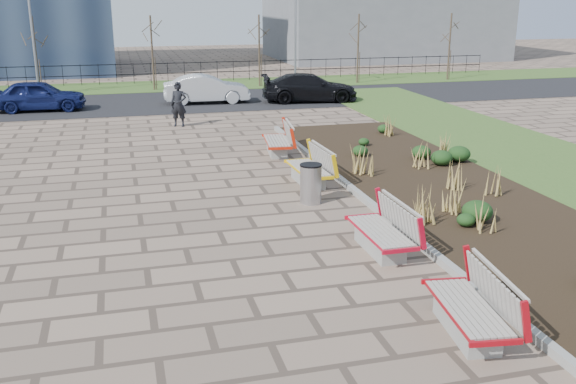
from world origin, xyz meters
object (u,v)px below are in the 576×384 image
object	(u,v)px
bench_d	(277,139)
car_black	(310,88)
pedestrian	(179,104)
lamp_west	(33,37)
lamp_east	(295,33)
bench_c	(308,166)
car_silver	(207,89)
bench_b	(380,228)
litter_bin	(311,184)
bench_a	(468,304)
car_blue	(39,95)

from	to	relation	value
bench_d	car_black	distance (m)	11.11
pedestrian	bench_d	bearing A→B (deg)	-43.05
lamp_west	lamp_east	world-z (taller)	same
bench_c	car_silver	world-z (taller)	car_silver
bench_b	litter_bin	distance (m)	3.49
litter_bin	pedestrian	xyz separation A→B (m)	(-2.23, 10.93, 0.39)
bench_a	bench_b	distance (m)	3.46
bench_b	lamp_west	bearing A→B (deg)	109.79
pedestrian	car_silver	xyz separation A→B (m)	(1.88, 5.51, -0.19)
pedestrian	car_blue	distance (m)	7.81
bench_d	bench_a	bearing A→B (deg)	-82.84
bench_a	lamp_west	world-z (taller)	lamp_west
pedestrian	car_blue	size ratio (longest dim) A/B	0.44
car_black	lamp_east	world-z (taller)	lamp_east
bench_d	lamp_east	world-z (taller)	lamp_east
bench_d	pedestrian	size ratio (longest dim) A/B	1.18
car_black	lamp_west	size ratio (longest dim) A/B	0.78
car_black	lamp_east	size ratio (longest dim) A/B	0.78
pedestrian	car_silver	world-z (taller)	pedestrian
pedestrian	car_blue	xyz separation A→B (m)	(-5.79, 5.24, -0.17)
bench_b	bench_d	size ratio (longest dim) A/B	1.00
bench_b	lamp_west	world-z (taller)	lamp_west
bench_d	pedestrian	xyz separation A→B (m)	(-2.67, 5.58, 0.39)
bench_c	car_blue	distance (m)	16.77
bench_b	bench_d	bearing A→B (deg)	89.75
bench_b	lamp_east	distance (m)	25.30
car_silver	bench_b	bearing A→B (deg)	-175.33
bench_a	bench_b	world-z (taller)	same
car_blue	car_black	world-z (taller)	car_blue
bench_b	car_blue	size ratio (longest dim) A/B	0.52
bench_b	bench_a	bearing A→B (deg)	-90.25
bench_d	lamp_east	distance (m)	16.81
car_black	lamp_west	bearing A→B (deg)	74.93
bench_b	car_black	size ratio (longest dim) A/B	0.45
bench_a	car_blue	world-z (taller)	car_blue
litter_bin	pedestrian	size ratio (longest dim) A/B	0.56
lamp_east	bench_a	bearing A→B (deg)	-100.08
pedestrian	lamp_west	distance (m)	12.25
bench_b	lamp_east	world-z (taller)	lamp_east
bench_c	lamp_east	size ratio (longest dim) A/B	0.35
lamp_west	bench_d	bearing A→B (deg)	-60.40
bench_b	bench_d	world-z (taller)	same
bench_a	bench_c	world-z (taller)	same
car_silver	bench_c	bearing A→B (deg)	-174.53
litter_bin	car_black	world-z (taller)	car_black
bench_c	car_blue	bearing A→B (deg)	118.28
bench_d	bench_b	bearing A→B (deg)	-82.84
car_silver	car_black	distance (m)	5.06
bench_b	car_silver	bearing A→B (deg)	92.02
pedestrian	bench_b	bearing A→B (deg)	-58.10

